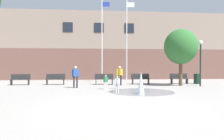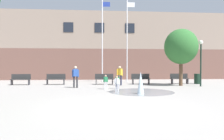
# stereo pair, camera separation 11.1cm
# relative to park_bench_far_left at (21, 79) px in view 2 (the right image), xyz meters

# --- Properties ---
(ground_plane) EXTENTS (100.00, 100.00, 0.00)m
(ground_plane) POSITION_rel_park_bench_far_left_xyz_m (6.78, -10.21, -0.48)
(ground_plane) COLOR gray
(library_building) EXTENTS (36.00, 6.05, 7.91)m
(library_building) POSITION_rel_park_bench_far_left_xyz_m (6.78, 9.18, 3.48)
(library_building) COLOR brown
(library_building) RESTS_ON ground
(splash_fountain) EXTENTS (4.04, 4.04, 1.29)m
(splash_fountain) POSITION_rel_park_bench_far_left_xyz_m (8.90, -6.16, -0.08)
(splash_fountain) COLOR gray
(splash_fountain) RESTS_ON ground
(park_bench_far_left) EXTENTS (1.60, 0.44, 0.91)m
(park_bench_far_left) POSITION_rel_park_bench_far_left_xyz_m (0.00, 0.00, 0.00)
(park_bench_far_left) COLOR #28282D
(park_bench_far_left) RESTS_ON ground
(park_bench_left_of_flagpoles) EXTENTS (1.60, 0.44, 0.91)m
(park_bench_left_of_flagpoles) POSITION_rel_park_bench_far_left_xyz_m (2.89, 0.05, 0.00)
(park_bench_left_of_flagpoles) COLOR #28282D
(park_bench_left_of_flagpoles) RESTS_ON ground
(park_bench_under_left_flagpole) EXTENTS (1.60, 0.44, 0.91)m
(park_bench_under_left_flagpole) POSITION_rel_park_bench_far_left_xyz_m (7.02, -0.09, 0.00)
(park_bench_under_left_flagpole) COLOR #28282D
(park_bench_under_left_flagpole) RESTS_ON ground
(park_bench_center) EXTENTS (1.60, 0.44, 0.91)m
(park_bench_center) POSITION_rel_park_bench_far_left_xyz_m (10.20, -0.13, 0.00)
(park_bench_center) COLOR #28282D
(park_bench_center) RESTS_ON ground
(park_bench_far_right) EXTENTS (1.60, 0.44, 0.91)m
(park_bench_far_right) POSITION_rel_park_bench_far_left_xyz_m (13.72, -0.04, 0.00)
(park_bench_far_right) COLOR #28282D
(park_bench_far_right) RESTS_ON ground
(child_in_fountain) EXTENTS (0.31, 0.19, 0.99)m
(child_in_fountain) POSITION_rel_park_bench_far_left_xyz_m (7.75, -3.90, 0.10)
(child_in_fountain) COLOR #1E233D
(child_in_fountain) RESTS_ON ground
(child_with_pink_shirt) EXTENTS (0.31, 0.17, 0.99)m
(child_with_pink_shirt) POSITION_rel_park_bench_far_left_xyz_m (6.93, -3.97, 0.10)
(child_with_pink_shirt) COLOR silver
(child_with_pink_shirt) RESTS_ON ground
(teen_by_trashcan) EXTENTS (0.50, 0.29, 1.59)m
(teen_by_trashcan) POSITION_rel_park_bench_far_left_xyz_m (4.79, -2.78, 0.45)
(teen_by_trashcan) COLOR #28282D
(teen_by_trashcan) RESTS_ON ground
(child_running) EXTENTS (0.31, 0.24, 0.99)m
(child_running) POSITION_rel_park_bench_far_left_xyz_m (7.52, -5.67, 0.10)
(child_running) COLOR silver
(child_running) RESTS_ON ground
(adult_near_bench) EXTENTS (0.50, 0.38, 1.59)m
(adult_near_bench) POSITION_rel_park_bench_far_left_xyz_m (8.24, -1.10, 0.45)
(adult_near_bench) COLOR #1E233D
(adult_near_bench) RESTS_ON ground
(flagpole_left) EXTENTS (0.80, 0.10, 8.16)m
(flagpole_left) POSITION_rel_park_bench_far_left_xyz_m (6.97, 2.24, 3.85)
(flagpole_left) COLOR silver
(flagpole_left) RESTS_ON ground
(flagpole_right) EXTENTS (0.80, 0.10, 8.17)m
(flagpole_right) POSITION_rel_park_bench_far_left_xyz_m (9.39, 2.24, 3.85)
(flagpole_right) COLOR silver
(flagpole_right) RESTS_ON ground
(lamp_post_right_lane) EXTENTS (0.32, 0.32, 3.60)m
(lamp_post_right_lane) POSITION_rel_park_bench_far_left_xyz_m (14.44, -2.50, 1.90)
(lamp_post_right_lane) COLOR #192D23
(lamp_post_right_lane) RESTS_ON ground
(trash_can) EXTENTS (0.56, 0.56, 0.90)m
(trash_can) POSITION_rel_park_bench_far_left_xyz_m (15.28, -0.27, -0.03)
(trash_can) COLOR #193323
(trash_can) RESTS_ON ground
(street_tree_near_building) EXTENTS (2.66, 2.66, 4.57)m
(street_tree_near_building) POSITION_rel_park_bench_far_left_xyz_m (13.11, -1.84, 2.66)
(street_tree_near_building) COLOR brown
(street_tree_near_building) RESTS_ON ground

